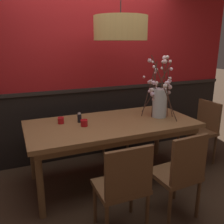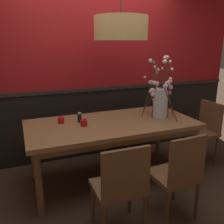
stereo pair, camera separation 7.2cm
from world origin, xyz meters
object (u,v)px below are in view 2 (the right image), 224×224
vase_with_blossoms (160,100)px  candle_holder_nearer_edge (84,123)px  candle_holder_nearer_center (61,120)px  chair_near_side_left (121,185)px  chair_far_side_right (112,118)px  condiment_bottle (80,118)px  pendant_lamp (121,28)px  chair_head_east_end (203,129)px  chair_near_side_right (178,173)px  dining_table (112,128)px

vase_with_blossoms → candle_holder_nearer_edge: bearing=179.2°
candle_holder_nearer_center → chair_near_side_left: bearing=-73.9°
chair_far_side_right → condiment_bottle: chair_far_side_right is taller
chair_near_side_left → chair_far_side_right: bearing=71.1°
pendant_lamp → chair_head_east_end: bearing=-5.5°
chair_far_side_right → condiment_bottle: 1.10m
chair_near_side_right → candle_holder_nearer_edge: chair_near_side_right is taller
candle_holder_nearer_center → candle_holder_nearer_edge: 0.30m
vase_with_blossoms → condiment_bottle: vase_with_blossoms is taller
condiment_bottle → pendant_lamp: bearing=-5.3°
chair_head_east_end → candle_holder_nearer_center: size_ratio=11.58×
chair_far_side_right → chair_near_side_right: bearing=-90.9°
chair_near_side_left → chair_near_side_right: chair_near_side_right is taller
dining_table → chair_far_side_right: 0.99m
vase_with_blossoms → candle_holder_nearer_edge: vase_with_blossoms is taller
dining_table → candle_holder_nearer_edge: bearing=-178.0°
candle_holder_nearer_edge → chair_head_east_end: bearing=-0.4°
dining_table → vase_with_blossoms: (0.65, -0.03, 0.31)m
candle_holder_nearer_center → chair_far_side_right: bearing=37.6°
condiment_bottle → pendant_lamp: size_ratio=0.11×
vase_with_blossoms → chair_near_side_left: bearing=-136.3°
chair_near_side_left → chair_near_side_right: bearing=-1.0°
chair_near_side_left → candle_holder_nearer_center: 1.18m
dining_table → chair_far_side_right: (0.35, 0.91, -0.16)m
chair_near_side_left → chair_head_east_end: size_ratio=1.00×
chair_near_side_left → pendant_lamp: pendant_lamp is taller
candle_holder_nearer_edge → pendant_lamp: 1.17m
chair_far_side_right → pendant_lamp: bearing=-104.2°
dining_table → chair_head_east_end: 1.42m
dining_table → chair_head_east_end: bearing=-1.0°
pendant_lamp → candle_holder_nearer_edge: bearing=-167.8°
candle_holder_nearer_center → condiment_bottle: condiment_bottle is taller
chair_head_east_end → candle_holder_nearer_edge: bearing=179.6°
chair_near_side_right → candle_holder_nearer_edge: 1.17m
candle_holder_nearer_edge → chair_far_side_right: bearing=52.4°
chair_head_east_end → vase_with_blossoms: (-0.75, -0.00, 0.49)m
condiment_bottle → candle_holder_nearer_edge: bearing=-85.6°
condiment_bottle → dining_table: bearing=-21.3°
candle_holder_nearer_center → pendant_lamp: pendant_lamp is taller
chair_near_side_right → chair_head_east_end: size_ratio=1.01×
chair_near_side_left → candle_holder_nearer_center: bearing=106.1°
chair_near_side_left → candle_holder_nearer_edge: chair_near_side_left is taller
dining_table → chair_near_side_left: (-0.27, -0.91, -0.18)m
chair_far_side_right → chair_head_east_end: chair_far_side_right is taller
chair_far_side_right → candle_holder_nearer_center: size_ratio=12.25×
chair_far_side_right → candle_holder_nearer_center: (-0.94, -0.72, 0.29)m
vase_with_blossoms → chair_head_east_end: bearing=0.0°
chair_near_side_right → candle_holder_nearer_center: chair_near_side_right is taller
dining_table → candle_holder_nearer_center: 0.63m
chair_far_side_right → vase_with_blossoms: (0.30, -0.94, 0.47)m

